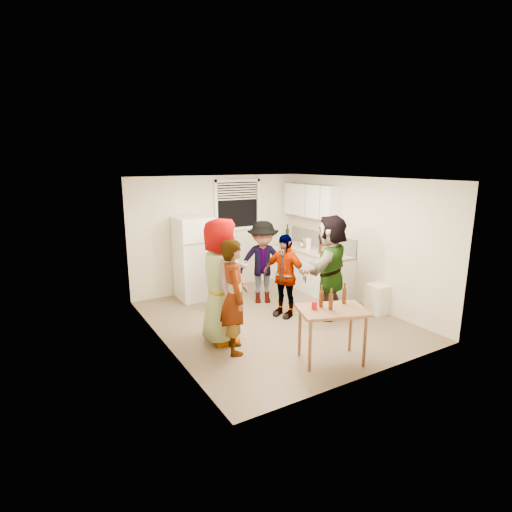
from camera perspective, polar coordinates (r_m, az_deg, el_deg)
room at (r=7.28m, az=2.63°, el=-9.12°), size 4.00×4.50×2.50m
window at (r=8.92m, az=-2.63°, el=7.30°), size 1.12×0.10×1.06m
refrigerator at (r=8.29m, az=-8.82°, el=-0.30°), size 0.70×0.70×1.70m
counter_lower at (r=8.98m, az=7.74°, el=-1.99°), size 0.60×2.20×0.86m
countertop at (r=8.87m, az=7.83°, el=0.82°), size 0.64×2.22×0.04m
backsplash at (r=9.01m, az=9.30°, el=2.25°), size 0.03×2.20×0.36m
upper_cabinets at (r=8.94m, az=7.91°, el=7.86°), size 0.34×1.60×0.70m
kettle at (r=9.04m, az=6.56°, el=1.21°), size 0.28×0.26×0.18m
paper_towel at (r=8.90m, az=7.52°, el=0.99°), size 0.11×0.11×0.24m
wine_bottle at (r=9.67m, az=4.48°, el=2.04°), size 0.08×0.08×0.31m
beer_bottle_counter at (r=8.48m, az=9.12°, el=0.33°), size 0.07×0.07×0.26m
blue_cup at (r=8.19m, az=9.81°, el=-0.16°), size 0.09×0.09×0.12m
picture_frame at (r=9.37m, az=7.04°, el=2.10°), size 0.02×0.18×0.15m
trash_bin at (r=7.88m, az=17.11°, el=-6.02°), size 0.38×0.38×0.55m
serving_table at (r=6.00m, az=10.56°, el=-14.48°), size 1.09×0.90×0.79m
beer_bottle_table at (r=5.65m, az=10.60°, el=-7.53°), size 0.06×0.06×0.23m
red_cup at (r=5.64m, az=8.32°, el=-7.48°), size 0.08×0.08×0.11m
guest_grey at (r=6.54m, az=-4.87°, el=-11.87°), size 2.14×1.45×0.62m
guest_stripe at (r=6.19m, az=-3.04°, el=-13.33°), size 1.82×1.13×0.41m
guest_back_left at (r=7.75m, az=-3.87°, el=-7.73°), size 0.95×1.68×0.61m
guest_back_right at (r=8.18m, az=0.96°, el=-6.55°), size 1.67×1.95×0.62m
guest_black at (r=7.51m, az=3.98°, el=-8.43°), size 1.76×1.42×0.37m
guest_orange at (r=7.59m, az=10.28°, el=-8.38°), size 2.45×2.50×0.56m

